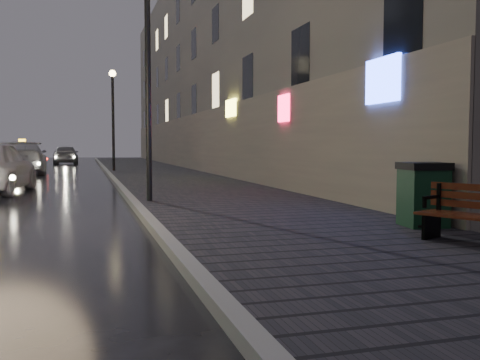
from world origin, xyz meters
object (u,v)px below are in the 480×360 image
Objects in this scene: lamp_near at (148,62)px; bench at (479,215)px; taxi_far at (5,157)px; car_far at (66,155)px; taxi_mid at (23,158)px; trash_bin at (423,194)px; lamp_far at (113,107)px.

lamp_near is 3.15× the size of bench.
taxi_far is 5.55m from car_far.
lamp_near is at bearing 102.19° from taxi_mid.
lamp_near is 17.61m from taxi_mid.
bench is (3.64, -7.03, -2.93)m from lamp_near.
trash_bin reaches higher than bench.
lamp_near and lamp_far have the same top height.
trash_bin is (3.90, -5.41, -2.80)m from lamp_near.
lamp_far reaches higher than car_far.
taxi_far is at bearing 47.00° from car_far.
taxi_mid is at bearing 118.63° from trash_bin.
lamp_near is 30.79m from car_far.
lamp_far is 5.35m from taxi_mid.
bench is at bearing 101.06° from car_far.
lamp_near is 4.96× the size of trash_bin.
lamp_far is 15.07m from car_far.
lamp_far reaches higher than taxi_mid.
taxi_mid is at bearing 84.69° from bench.
lamp_far reaches higher than bench.
bench is 0.29× the size of taxi_mid.
bench is at bearing -79.14° from taxi_far.
car_far is at bearing 108.36° from trash_bin.
lamp_far is at bearing 102.36° from car_far.
lamp_far is 0.91× the size of taxi_mid.
lamp_near reaches higher than car_far.
lamp_near reaches higher than taxi_mid.
taxi_far is (-6.73, 26.56, -2.81)m from lamp_near.
bench is 38.12m from car_far.
lamp_near is at bearing 133.48° from trash_bin.
lamp_far is at bearing 108.03° from trash_bin.
lamp_near is 27.54m from taxi_far.
bench is at bearing 105.97° from taxi_mid.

